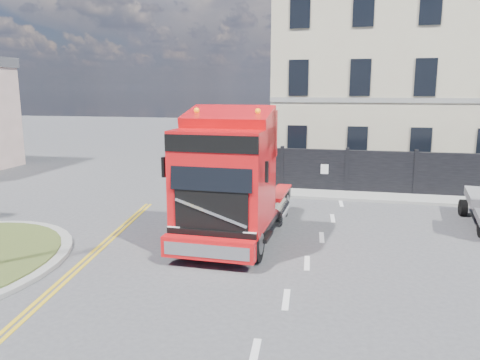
# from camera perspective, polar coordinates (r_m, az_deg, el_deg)

# --- Properties ---
(ground) EXTENTS (120.00, 120.00, 0.00)m
(ground) POSITION_cam_1_polar(r_m,az_deg,el_deg) (14.23, -3.77, -8.58)
(ground) COLOR #424244
(ground) RESTS_ON ground
(hoarding_fence) EXTENTS (18.80, 0.25, 2.00)m
(hoarding_fence) POSITION_cam_1_polar(r_m,az_deg,el_deg) (22.34, 19.41, 0.73)
(hoarding_fence) COLOR black
(hoarding_fence) RESTS_ON ground
(georgian_building) EXTENTS (12.30, 10.30, 12.80)m
(georgian_building) POSITION_cam_1_polar(r_m,az_deg,el_deg) (29.44, 17.24, 12.57)
(georgian_building) COLOR beige
(georgian_building) RESTS_ON ground
(pavement_far) EXTENTS (20.00, 1.60, 0.12)m
(pavement_far) POSITION_cam_1_polar(r_m,az_deg,el_deg) (21.58, 18.07, -2.08)
(pavement_far) COLOR gray
(pavement_far) RESTS_ON ground
(truck) EXTENTS (2.76, 6.96, 4.13)m
(truck) POSITION_cam_1_polar(r_m,az_deg,el_deg) (14.45, -1.15, -0.62)
(truck) COLOR black
(truck) RESTS_ON ground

